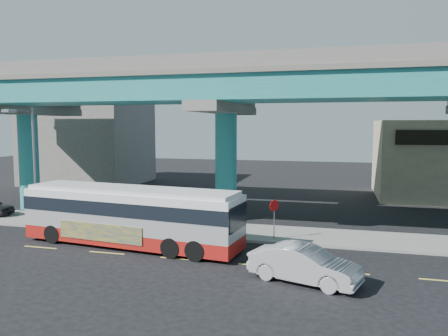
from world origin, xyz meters
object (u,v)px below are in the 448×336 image
(transit_bus, at_px, (131,214))
(sedan, at_px, (304,264))
(stop_sign, at_px, (274,211))
(street_lamp, at_px, (28,149))

(transit_bus, bearing_deg, sedan, -11.66)
(sedan, relative_size, stop_sign, 2.21)
(transit_bus, bearing_deg, stop_sign, 28.20)
(transit_bus, relative_size, sedan, 2.57)
(sedan, height_order, stop_sign, stop_sign)
(sedan, distance_m, street_lamp, 19.07)
(stop_sign, bearing_deg, sedan, -94.56)
(stop_sign, bearing_deg, transit_bus, 177.29)
(transit_bus, height_order, sedan, transit_bus)
(transit_bus, xyz_separation_m, street_lamp, (-8.16, 2.16, 3.31))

